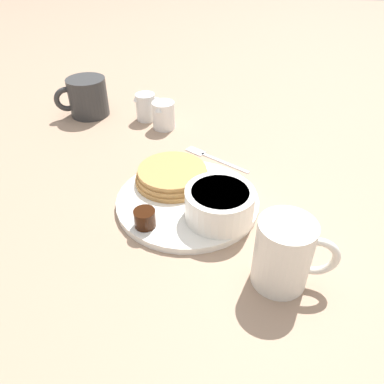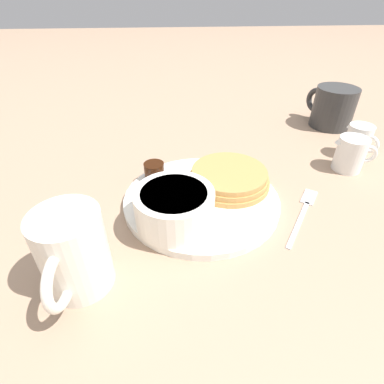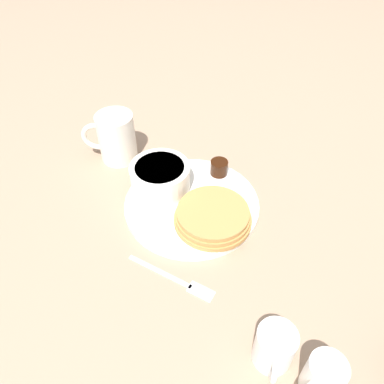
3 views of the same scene
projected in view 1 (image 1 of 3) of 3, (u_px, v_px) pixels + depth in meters
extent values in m
plane|color=#9E7F66|center=(188.00, 204.00, 0.66)|extent=(4.00, 4.00, 0.00)
cylinder|color=white|center=(188.00, 201.00, 0.66)|extent=(0.25, 0.25, 0.01)
cylinder|color=#B78447|center=(172.00, 179.00, 0.69)|extent=(0.14, 0.14, 0.01)
cylinder|color=#B78447|center=(172.00, 175.00, 0.69)|extent=(0.13, 0.13, 0.01)
cylinder|color=#B78447|center=(172.00, 171.00, 0.68)|extent=(0.13, 0.13, 0.01)
cylinder|color=white|center=(219.00, 204.00, 0.60)|extent=(0.11, 0.11, 0.05)
cylinder|color=white|center=(220.00, 193.00, 0.59)|extent=(0.09, 0.09, 0.01)
cylinder|color=black|center=(145.00, 218.00, 0.59)|extent=(0.03, 0.03, 0.03)
cylinder|color=white|center=(224.00, 222.00, 0.59)|extent=(0.04, 0.04, 0.02)
sphere|color=white|center=(224.00, 215.00, 0.58)|extent=(0.02, 0.02, 0.02)
cylinder|color=silver|center=(283.00, 253.00, 0.49)|extent=(0.08, 0.08, 0.10)
torus|color=silver|center=(315.00, 256.00, 0.49)|extent=(0.02, 0.06, 0.06)
cylinder|color=white|center=(164.00, 115.00, 0.88)|extent=(0.05, 0.05, 0.06)
torus|color=white|center=(168.00, 109.00, 0.89)|extent=(0.04, 0.02, 0.04)
cone|color=white|center=(159.00, 109.00, 0.84)|extent=(0.02, 0.02, 0.01)
cylinder|color=white|center=(146.00, 107.00, 0.91)|extent=(0.05, 0.05, 0.07)
torus|color=white|center=(155.00, 104.00, 0.92)|extent=(0.02, 0.03, 0.04)
cone|color=white|center=(136.00, 98.00, 0.89)|extent=(0.02, 0.02, 0.01)
cube|color=silver|center=(225.00, 162.00, 0.77)|extent=(0.07, 0.10, 0.00)
cube|color=silver|center=(197.00, 151.00, 0.80)|extent=(0.04, 0.05, 0.00)
cylinder|color=#333333|center=(88.00, 97.00, 0.93)|extent=(0.09, 0.09, 0.09)
torus|color=#333333|center=(67.00, 99.00, 0.91)|extent=(0.04, 0.06, 0.06)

